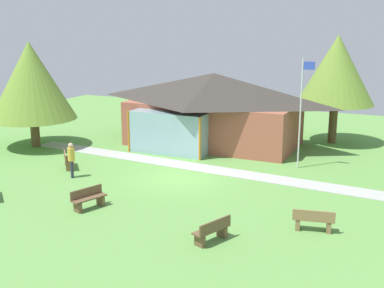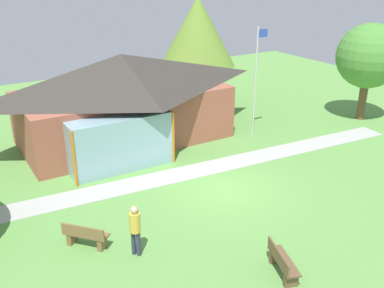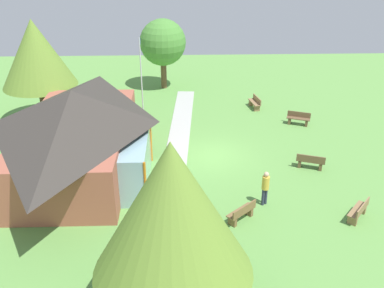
{
  "view_description": "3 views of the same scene",
  "coord_description": "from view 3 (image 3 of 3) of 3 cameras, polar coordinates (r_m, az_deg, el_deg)",
  "views": [
    {
      "loc": [
        10.19,
        -20.65,
        7.32
      ],
      "look_at": [
        -0.26,
        1.95,
        1.25
      ],
      "focal_mm": 46.14,
      "sensor_mm": 36.0,
      "label": 1
    },
    {
      "loc": [
        -9.39,
        -12.94,
        8.55
      ],
      "look_at": [
        -0.01,
        2.44,
        1.12
      ],
      "focal_mm": 41.4,
      "sensor_mm": 36.0,
      "label": 2
    },
    {
      "loc": [
        -21.35,
        1.79,
        11.53
      ],
      "look_at": [
        -0.27,
        1.1,
        0.91
      ],
      "focal_mm": 39.87,
      "sensor_mm": 36.0,
      "label": 3
    }
  ],
  "objects": [
    {
      "name": "ground_plane",
      "position": [
        24.33,
        2.57,
        -1.59
      ],
      "size": [
        44.0,
        44.0,
        0.0
      ],
      "primitive_type": "plane",
      "color": "#609947"
    },
    {
      "name": "pavilion",
      "position": [
        22.69,
        -14.92,
        1.79
      ],
      "size": [
        11.12,
        6.91,
        4.44
      ],
      "color": "#A35642",
      "rests_on": "ground_plane"
    },
    {
      "name": "footpath",
      "position": [
        24.26,
        -2.15,
        -1.64
      ],
      "size": [
        21.74,
        2.87,
        0.03
      ],
      "primitive_type": "cube",
      "rotation": [
        0.0,
        0.0,
        -0.07
      ],
      "color": "#ADADA8",
      "rests_on": "ground_plane"
    },
    {
      "name": "flagpole",
      "position": [
        27.61,
        -6.78,
        8.81
      ],
      "size": [
        0.64,
        0.08,
        5.67
      ],
      "color": "silver",
      "rests_on": "ground_plane"
    },
    {
      "name": "bench_mid_left",
      "position": [
        19.1,
        6.67,
        -9.13
      ],
      "size": [
        1.33,
        1.41,
        0.84
      ],
      "rotation": [
        0.0,
        0.0,
        5.44
      ],
      "color": "brown",
      "rests_on": "ground_plane"
    },
    {
      "name": "bench_front_center",
      "position": [
        23.74,
        15.56,
        -2.31
      ],
      "size": [
        0.91,
        1.56,
        0.84
      ],
      "rotation": [
        0.0,
        0.0,
        4.38
      ],
      "color": "brown",
      "rests_on": "ground_plane"
    },
    {
      "name": "bench_front_left",
      "position": [
        20.45,
        21.4,
        -8.37
      ],
      "size": [
        1.42,
        1.31,
        0.84
      ],
      "rotation": [
        0.0,
        0.0,
        5.57
      ],
      "color": "olive",
      "rests_on": "ground_plane"
    },
    {
      "name": "bench_lawn_far_right",
      "position": [
        31.12,
        8.43,
        5.47
      ],
      "size": [
        1.56,
        0.72,
        0.84
      ],
      "rotation": [
        0.0,
        0.0,
        0.19
      ],
      "color": "olive",
      "rests_on": "ground_plane"
    },
    {
      "name": "bench_front_right",
      "position": [
        28.97,
        14.04,
        3.29
      ],
      "size": [
        0.95,
        1.56,
        0.84
      ],
      "rotation": [
        0.0,
        0.0,
        1.2
      ],
      "color": "brown",
      "rests_on": "ground_plane"
    },
    {
      "name": "visitor_strolling_lawn",
      "position": [
        19.96,
        9.79,
        -5.5
      ],
      "size": [
        0.34,
        0.34,
        1.74
      ],
      "rotation": [
        0.0,
        0.0,
        5.33
      ],
      "color": "#2D3347",
      "rests_on": "ground_plane"
    },
    {
      "name": "tree_east_hedge",
      "position": [
        34.19,
        -3.93,
        13.37
      ],
      "size": [
        3.61,
        3.61,
        5.5
      ],
      "color": "brown",
      "rests_on": "ground_plane"
    },
    {
      "name": "tree_west_hedge",
      "position": [
        12.88,
        -2.72,
        -8.97
      ],
      "size": [
        5.15,
        5.15,
        6.36
      ],
      "color": "brown",
      "rests_on": "ground_plane"
    },
    {
      "name": "tree_behind_pavilion_right",
      "position": [
        29.11,
        -20.14,
        11.3
      ],
      "size": [
        4.72,
        4.72,
        6.72
      ],
      "color": "brown",
      "rests_on": "ground_plane"
    }
  ]
}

